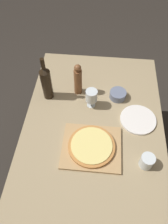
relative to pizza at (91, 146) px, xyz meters
name	(u,v)px	position (x,y,z in m)	size (l,w,h in m)	color
ground_plane	(90,172)	(0.00, 0.13, -0.76)	(12.00, 12.00, 0.00)	#2D2823
dining_table	(92,137)	(0.00, 0.13, -0.11)	(0.95, 1.51, 0.73)	#9E8966
cutting_board	(91,147)	(0.00, 0.00, -0.02)	(0.37, 0.32, 0.02)	tan
pizza	(91,146)	(0.00, 0.00, 0.00)	(0.29, 0.29, 0.02)	#BC7A3D
wine_bottle	(46,82)	(-0.34, 0.40, 0.11)	(0.07, 0.07, 0.35)	black
pepper_mill	(78,80)	(-0.13, 0.46, 0.10)	(0.06, 0.06, 0.26)	brown
wine_glass	(91,96)	(-0.02, 0.34, 0.07)	(0.08, 0.08, 0.15)	silver
small_bowl	(118,95)	(0.17, 0.44, 0.00)	(0.12, 0.12, 0.06)	slate
drinking_tumbler	(147,161)	(0.33, -0.08, 0.01)	(0.08, 0.08, 0.09)	silver
dinner_plate	(138,119)	(0.31, 0.24, -0.02)	(0.25, 0.25, 0.01)	white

